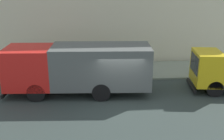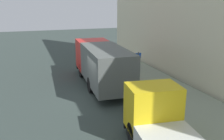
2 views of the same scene
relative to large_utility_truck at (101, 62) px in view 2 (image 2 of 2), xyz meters
name	(u,v)px [view 2 (image 2 of 2)]	position (x,y,z in m)	size (l,w,h in m)	color
ground	(95,98)	(-1.15, -2.37, -1.67)	(80.00, 80.00, 0.00)	#323E3A
sidewalk	(164,88)	(3.77, -2.37, -1.61)	(3.83, 30.00, 0.12)	gray
large_utility_truck	(101,62)	(0.00, 0.00, 0.00)	(2.87, 8.57, 2.92)	red
small_flatbed_truck	(162,125)	(-0.17, -8.69, -0.54)	(2.75, 5.14, 2.45)	yellow
pedestrian_walking	(124,59)	(2.93, 2.92, -0.63)	(0.38, 0.38, 1.74)	black
pedestrian_standing	(120,55)	(3.31, 4.73, -0.67)	(0.43, 0.43, 1.69)	black
street_sign_post	(138,66)	(2.27, -1.30, -0.13)	(0.44, 0.08, 2.39)	#4C5156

